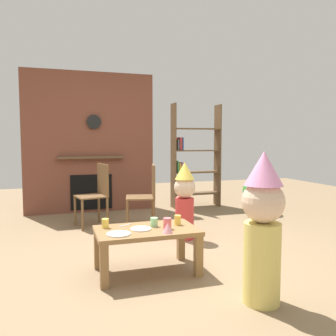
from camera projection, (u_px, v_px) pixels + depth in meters
The scene contains 17 objects.
ground_plane at pixel (166, 254), 3.75m from camera, with size 12.00×12.00×0.00m, color #846B4C.
brick_fireplace_feature at pixel (90, 143), 5.94m from camera, with size 2.20×0.28×2.40m.
bookshelf at pixel (192, 159), 6.34m from camera, with size 0.90×0.28×1.90m.
coffee_table at pixel (147, 236), 3.22m from camera, with size 0.94×0.56×0.42m.
paper_cup_near_left at pixel (105, 223), 3.23m from camera, with size 0.07×0.07×0.09m, color #F2CC4C.
paper_cup_near_right at pixel (178, 220), 3.35m from camera, with size 0.06×0.06×0.09m, color #F2CC4C.
paper_cup_center at pixel (154, 222), 3.29m from camera, with size 0.07×0.07×0.09m, color #8CD18C.
paper_cup_far_left at pixel (167, 223), 3.20m from camera, with size 0.08×0.08×0.10m, color #E5666B.
paper_plate_front at pixel (141, 229), 3.18m from camera, with size 0.19×0.19×0.01m, color white.
paper_plate_rear at pixel (119, 234), 3.01m from camera, with size 0.21×0.21×0.01m, color white.
birthday_cake_slice at pixel (168, 228), 3.06m from camera, with size 0.10×0.10×0.09m, color pink.
table_fork at pixel (125, 225), 3.32m from camera, with size 0.15×0.02×0.01m, color silver.
child_with_cone_hat at pixel (263, 224), 2.59m from camera, with size 0.32×0.32×1.16m.
child_in_pink at pixel (185, 199), 4.30m from camera, with size 0.27×0.27×0.97m.
dining_chair_left at pixel (97, 191), 4.97m from camera, with size 0.48×0.48×0.90m.
dining_chair_middle at pixel (147, 192), 4.84m from camera, with size 0.48×0.48×0.90m.
potted_plant_tall at pixel (257, 192), 5.83m from camera, with size 0.48×0.48×0.62m.
Camera 1 is at (-1.10, -3.49, 1.25)m, focal length 36.76 mm.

